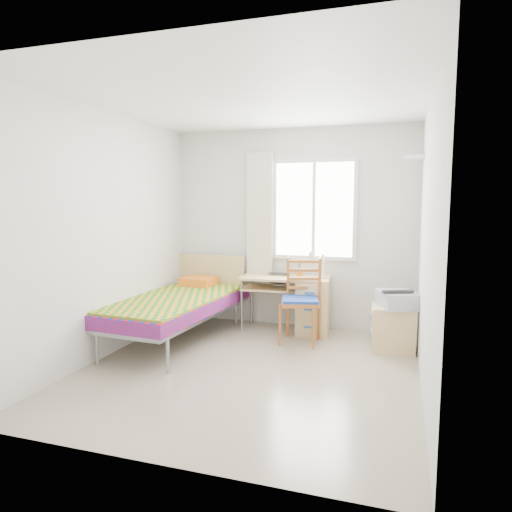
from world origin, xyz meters
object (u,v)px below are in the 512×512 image
Objects in this scene: cabinet at (393,328)px; chair at (302,295)px; desk at (308,303)px; bed at (179,303)px; printer at (397,299)px.

chair is at bearing 174.94° from cabinet.
bed is at bearing -156.13° from desk.
desk is 2.34× the size of cabinet.
printer reaches higher than cabinet.
chair is 1.08m from printer.
cabinet is at bearing -14.45° from chair.
cabinet is at bearing 122.67° from printer.
cabinet is at bearing 12.60° from bed.
printer is at bearing -15.98° from chair.
bed is at bearing 166.17° from printer.
desk is 2.17× the size of printer.
desk reaches higher than printer.
chair is at bearing 156.92° from printer.
chair reaches higher than bed.
cabinet is (1.04, -0.00, -0.31)m from chair.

